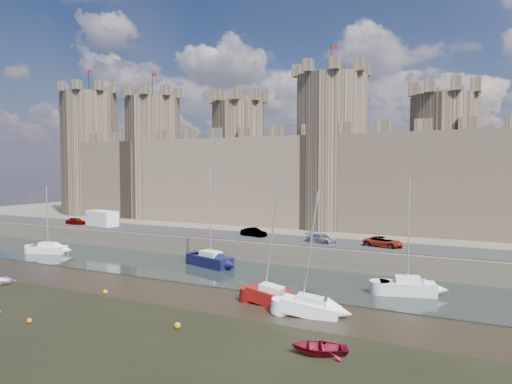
% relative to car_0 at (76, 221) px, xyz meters
% --- Properties ---
extents(ground, '(160.00, 160.00, 0.00)m').
position_rel_car_0_xyz_m(ground, '(35.65, -33.03, -3.10)').
color(ground, black).
rests_on(ground, ground).
extents(water_channel, '(160.00, 12.00, 0.08)m').
position_rel_car_0_xyz_m(water_channel, '(35.65, -9.03, -3.06)').
color(water_channel, black).
rests_on(water_channel, ground).
extents(quay, '(160.00, 60.00, 2.50)m').
position_rel_car_0_xyz_m(quay, '(35.65, 26.97, -1.85)').
color(quay, '#4C443A').
rests_on(quay, ground).
extents(road, '(160.00, 7.00, 0.10)m').
position_rel_car_0_xyz_m(road, '(35.65, 0.97, -0.55)').
color(road, black).
rests_on(road, quay).
extents(castle, '(108.50, 11.00, 29.00)m').
position_rel_car_0_xyz_m(castle, '(35.02, 14.97, 8.57)').
color(castle, '#42382B').
rests_on(castle, quay).
extents(car_0, '(3.57, 1.52, 1.20)m').
position_rel_car_0_xyz_m(car_0, '(0.00, 0.00, 0.00)').
color(car_0, gray).
rests_on(car_0, quay).
extents(car_1, '(3.86, 2.05, 1.21)m').
position_rel_car_0_xyz_m(car_1, '(31.41, 1.26, 0.00)').
color(car_1, gray).
rests_on(car_1, quay).
extents(car_2, '(4.36, 2.78, 1.18)m').
position_rel_car_0_xyz_m(car_2, '(41.16, 0.31, -0.01)').
color(car_2, gray).
rests_on(car_2, quay).
extents(car_3, '(4.80, 2.93, 1.24)m').
position_rel_car_0_xyz_m(car_3, '(48.45, 0.65, 0.02)').
color(car_3, gray).
rests_on(car_3, quay).
extents(van, '(5.92, 3.26, 2.44)m').
position_rel_car_0_xyz_m(van, '(5.17, 0.47, 0.62)').
color(van, silver).
rests_on(van, quay).
extents(sailboat_0, '(5.24, 3.21, 9.18)m').
position_rel_car_0_xyz_m(sailboat_0, '(5.68, -9.99, -2.37)').
color(sailboat_0, silver).
rests_on(sailboat_0, ground).
extents(sailboat_1, '(6.12, 3.74, 11.47)m').
position_rel_car_0_xyz_m(sailboat_1, '(30.02, -7.30, -2.22)').
color(sailboat_1, black).
rests_on(sailboat_1, ground).
extents(sailboat_2, '(5.25, 3.18, 10.61)m').
position_rel_car_0_xyz_m(sailboat_2, '(52.58, -9.55, -2.26)').
color(sailboat_2, silver).
rests_on(sailboat_2, ground).
extents(sailboat_4, '(4.51, 1.90, 10.38)m').
position_rel_car_0_xyz_m(sailboat_4, '(42.58, -17.57, -2.34)').
color(sailboat_4, maroon).
rests_on(sailboat_4, ground).
extents(sailboat_5, '(4.80, 2.45, 9.90)m').
position_rel_car_0_xyz_m(sailboat_5, '(46.51, -18.94, -2.38)').
color(sailboat_5, white).
rests_on(sailboat_5, ground).
extents(dinghy_4, '(4.29, 3.81, 0.73)m').
position_rel_car_0_xyz_m(dinghy_4, '(49.54, -25.75, -2.73)').
color(dinghy_4, maroon).
rests_on(dinghy_4, ground).
extents(dinghy_6, '(3.38, 2.77, 0.61)m').
position_rel_car_0_xyz_m(dinghy_6, '(15.00, -23.07, -2.80)').
color(dinghy_6, silver).
rests_on(dinghy_6, ground).
extents(buoy_0, '(0.40, 0.40, 0.40)m').
position_rel_car_0_xyz_m(buoy_0, '(28.23, -30.00, -2.90)').
color(buoy_0, '#E7590A').
rests_on(buoy_0, ground).
extents(buoy_1, '(0.44, 0.44, 0.44)m').
position_rel_car_0_xyz_m(buoy_1, '(27.51, -21.57, -2.88)').
color(buoy_1, orange).
rests_on(buoy_1, ground).
extents(buoy_3, '(0.49, 0.49, 0.49)m').
position_rel_car_0_xyz_m(buoy_3, '(38.91, -26.04, -2.86)').
color(buoy_3, '#C66708').
rests_on(buoy_3, ground).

